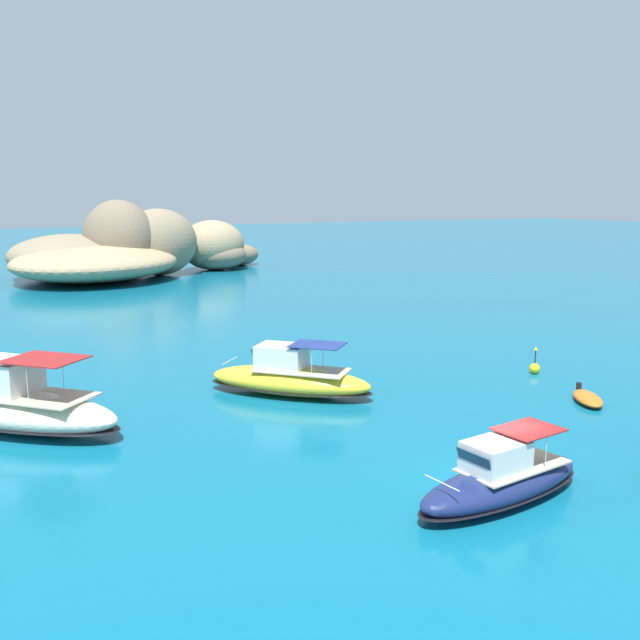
{
  "coord_description": "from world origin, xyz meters",
  "views": [
    {
      "loc": [
        -14.69,
        -16.56,
        9.35
      ],
      "look_at": [
        2.0,
        16.1,
        2.71
      ],
      "focal_mm": 38.74,
      "sensor_mm": 36.0,
      "label": 1
    }
  ],
  "objects_px": {
    "motorboat_cream": "(13,406)",
    "motorboat_yellow": "(289,378)",
    "islet_small": "(216,249)",
    "islet_large": "(103,254)",
    "dinghy_tender": "(588,398)",
    "channel_buoy": "(535,367)",
    "motorboat_navy": "(501,480)"
  },
  "relations": [
    {
      "from": "motorboat_yellow",
      "to": "motorboat_navy",
      "type": "relative_size",
      "value": 1.08
    },
    {
      "from": "motorboat_yellow",
      "to": "channel_buoy",
      "type": "bearing_deg",
      "value": -10.13
    },
    {
      "from": "islet_small",
      "to": "motorboat_yellow",
      "type": "xyz_separation_m",
      "value": [
        -15.34,
        -55.93,
        -1.79
      ]
    },
    {
      "from": "islet_small",
      "to": "dinghy_tender",
      "type": "relative_size",
      "value": 4.85
    },
    {
      "from": "islet_small",
      "to": "motorboat_navy",
      "type": "height_order",
      "value": "islet_small"
    },
    {
      "from": "motorboat_navy",
      "to": "channel_buoy",
      "type": "xyz_separation_m",
      "value": [
        12.25,
        11.18,
        -0.34
      ]
    },
    {
      "from": "islet_small",
      "to": "dinghy_tender",
      "type": "bearing_deg",
      "value": -93.39
    },
    {
      "from": "islet_small",
      "to": "motorboat_cream",
      "type": "height_order",
      "value": "islet_small"
    },
    {
      "from": "islet_large",
      "to": "channel_buoy",
      "type": "height_order",
      "value": "islet_large"
    },
    {
      "from": "motorboat_cream",
      "to": "motorboat_yellow",
      "type": "xyz_separation_m",
      "value": [
        11.99,
        -0.54,
        -0.17
      ]
    },
    {
      "from": "islet_large",
      "to": "dinghy_tender",
      "type": "bearing_deg",
      "value": -79.63
    },
    {
      "from": "islet_large",
      "to": "motorboat_cream",
      "type": "xyz_separation_m",
      "value": [
        -12.64,
        -51.77,
        -1.74
      ]
    },
    {
      "from": "islet_large",
      "to": "dinghy_tender",
      "type": "distance_m",
      "value": 60.79
    },
    {
      "from": "motorboat_cream",
      "to": "motorboat_yellow",
      "type": "height_order",
      "value": "motorboat_cream"
    },
    {
      "from": "dinghy_tender",
      "to": "islet_large",
      "type": "bearing_deg",
      "value": 100.37
    },
    {
      "from": "islet_small",
      "to": "dinghy_tender",
      "type": "distance_m",
      "value": 63.53
    },
    {
      "from": "islet_small",
      "to": "motorboat_yellow",
      "type": "relative_size",
      "value": 1.81
    },
    {
      "from": "islet_large",
      "to": "motorboat_yellow",
      "type": "relative_size",
      "value": 3.6
    },
    {
      "from": "motorboat_cream",
      "to": "dinghy_tender",
      "type": "relative_size",
      "value": 3.25
    },
    {
      "from": "motorboat_yellow",
      "to": "motorboat_navy",
      "type": "height_order",
      "value": "motorboat_yellow"
    },
    {
      "from": "motorboat_yellow",
      "to": "islet_small",
      "type": "bearing_deg",
      "value": 74.67
    },
    {
      "from": "motorboat_cream",
      "to": "motorboat_yellow",
      "type": "bearing_deg",
      "value": -2.57
    },
    {
      "from": "motorboat_yellow",
      "to": "islet_large",
      "type": "bearing_deg",
      "value": 89.28
    },
    {
      "from": "motorboat_cream",
      "to": "islet_small",
      "type": "bearing_deg",
      "value": 63.75
    },
    {
      "from": "motorboat_yellow",
      "to": "dinghy_tender",
      "type": "xyz_separation_m",
      "value": [
        11.58,
        -7.44,
        -0.59
      ]
    },
    {
      "from": "islet_large",
      "to": "islet_small",
      "type": "xyz_separation_m",
      "value": [
        14.68,
        3.62,
        -0.12
      ]
    },
    {
      "from": "motorboat_cream",
      "to": "motorboat_yellow",
      "type": "relative_size",
      "value": 1.21
    },
    {
      "from": "motorboat_navy",
      "to": "dinghy_tender",
      "type": "distance_m",
      "value": 12.21
    },
    {
      "from": "motorboat_navy",
      "to": "dinghy_tender",
      "type": "height_order",
      "value": "motorboat_navy"
    },
    {
      "from": "motorboat_yellow",
      "to": "channel_buoy",
      "type": "relative_size",
      "value": 5.06
    },
    {
      "from": "islet_small",
      "to": "motorboat_navy",
      "type": "relative_size",
      "value": 1.95
    },
    {
      "from": "islet_large",
      "to": "channel_buoy",
      "type": "distance_m",
      "value": 56.17
    }
  ]
}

